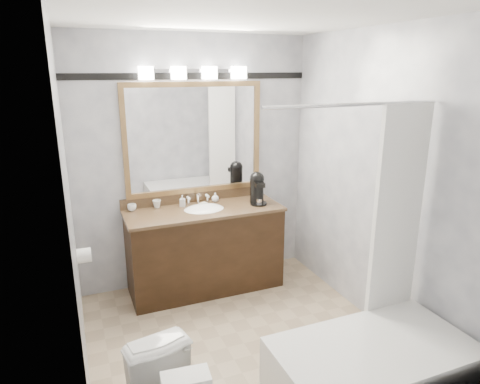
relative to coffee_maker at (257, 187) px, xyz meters
name	(u,v)px	position (x,y,z in m)	size (l,w,h in m)	color
room	(244,198)	(-0.56, -0.99, 0.23)	(2.42, 2.62, 2.52)	tan
vanity	(205,247)	(-0.56, 0.03, -0.58)	(1.53, 0.58, 0.97)	black
mirror	(194,139)	(-0.56, 0.29, 0.48)	(1.40, 0.04, 1.10)	olive
vanity_light_bar	(194,72)	(-0.56, 0.24, 1.12)	(1.02, 0.14, 0.12)	silver
accent_stripe	(192,76)	(-0.56, 0.30, 1.08)	(2.40, 0.01, 0.06)	black
bathtub	(373,365)	(0.00, -1.89, -0.74)	(1.30, 0.75, 1.96)	white
tp_roll	(84,255)	(-1.70, -0.33, -0.32)	(0.12, 0.12, 0.11)	white
tissue_box	(186,384)	(-1.33, -2.11, -0.29)	(0.23, 0.13, 0.09)	white
coffee_maker	(257,187)	(0.00, 0.00, 0.00)	(0.17, 0.21, 0.33)	black
cup_left	(132,207)	(-1.22, 0.23, -0.13)	(0.08, 0.08, 0.07)	white
cup_right	(157,204)	(-0.97, 0.24, -0.13)	(0.08, 0.08, 0.08)	white
soap_bottle_a	(182,201)	(-0.73, 0.18, -0.11)	(0.05, 0.05, 0.11)	white
soap_bottle_b	(215,197)	(-0.38, 0.20, -0.12)	(0.07, 0.07, 0.10)	white
soap_bar	(203,204)	(-0.53, 0.14, -0.16)	(0.08, 0.05, 0.02)	beige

